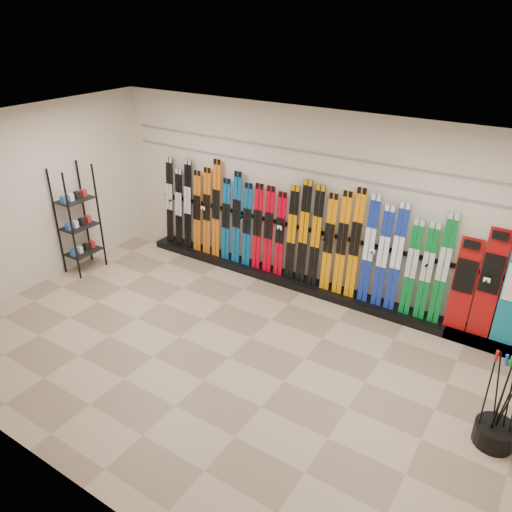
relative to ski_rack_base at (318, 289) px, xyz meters
The scene contains 12 objects.
floor 2.29m from the ski_rack_base, 95.64° to the right, with size 8.00×8.00×0.00m, color gray.
back_wall 1.47m from the ski_rack_base, 135.64° to the left, with size 8.00×8.00×0.00m, color beige.
left_wall 5.01m from the ski_rack_base, 151.65° to the right, with size 5.00×5.00×0.00m, color beige.
ceiling 3.73m from the ski_rack_base, 95.64° to the right, with size 8.00×8.00×0.00m, color silver.
ski_rack_base is the anchor object (origin of this frame).
skis 1.11m from the ski_rack_base, behind, with size 5.37×0.18×1.83m.
snowboards 2.82m from the ski_rack_base, ahead, with size 1.26×0.24×1.59m.
accessory_rack 4.38m from the ski_rack_base, 158.16° to the right, with size 0.40×0.60×1.95m, color black.
pole_bin 3.64m from the ski_rack_base, 31.20° to the right, with size 0.45×0.45×0.25m, color black.
ski_poles 3.68m from the ski_rack_base, 31.08° to the right, with size 0.36×0.26×1.18m.
slatwall_rail_0 1.96m from the ski_rack_base, 138.37° to the left, with size 7.60×0.02×0.03m, color gray.
slatwall_rail_1 2.26m from the ski_rack_base, 138.37° to the left, with size 7.60×0.02×0.03m, color gray.
Camera 1 is at (3.34, -4.43, 4.35)m, focal length 35.00 mm.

